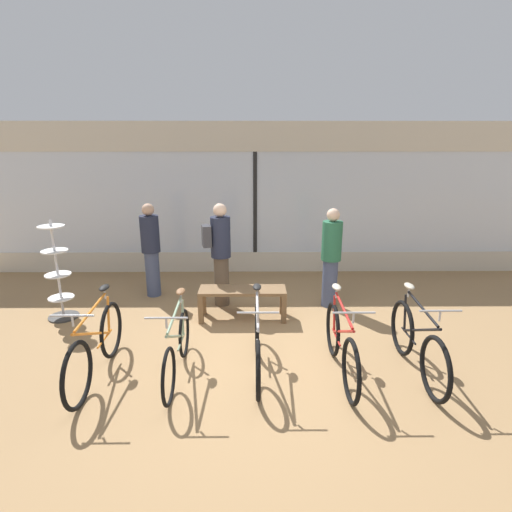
% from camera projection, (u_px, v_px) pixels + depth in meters
% --- Properties ---
extents(ground_plane, '(24.00, 24.00, 0.00)m').
position_uv_depth(ground_plane, '(257.00, 361.00, 5.29)').
color(ground_plane, '#99754C').
extents(shop_back_wall, '(12.00, 0.08, 3.20)m').
position_uv_depth(shop_back_wall, '(255.00, 198.00, 8.50)').
color(shop_back_wall, beige).
rests_on(shop_back_wall, ground_plane).
extents(bicycle_far_left, '(0.46, 1.83, 1.06)m').
position_uv_depth(bicycle_far_left, '(96.00, 347.00, 4.82)').
color(bicycle_far_left, black).
rests_on(bicycle_far_left, ground_plane).
extents(bicycle_left, '(0.46, 1.67, 1.00)m').
position_uv_depth(bicycle_left, '(177.00, 348.00, 4.87)').
color(bicycle_left, black).
rests_on(bicycle_left, ground_plane).
extents(bicycle_center, '(0.46, 1.72, 1.02)m').
position_uv_depth(bicycle_center, '(257.00, 343.00, 4.97)').
color(bicycle_center, black).
rests_on(bicycle_center, ground_plane).
extents(bicycle_right, '(0.46, 1.76, 1.05)m').
position_uv_depth(bicycle_right, '(341.00, 345.00, 4.89)').
color(bicycle_right, black).
rests_on(bicycle_right, ground_plane).
extents(bicycle_far_right, '(0.46, 1.76, 1.05)m').
position_uv_depth(bicycle_far_right, '(417.00, 344.00, 4.91)').
color(bicycle_far_right, black).
rests_on(bicycle_far_right, ground_plane).
extents(accessory_rack, '(0.48, 0.48, 1.63)m').
position_uv_depth(accessory_rack, '(59.00, 279.00, 6.41)').
color(accessory_rack, '#333333').
rests_on(accessory_rack, ground_plane).
extents(display_bench, '(1.40, 0.44, 0.51)m').
position_uv_depth(display_bench, '(243.00, 294.00, 6.45)').
color(display_bench, brown).
rests_on(display_bench, ground_plane).
extents(customer_near_rack, '(0.39, 0.39, 1.74)m').
position_uv_depth(customer_near_rack, '(151.00, 248.00, 7.30)').
color(customer_near_rack, '#424C6B').
rests_on(customer_near_rack, ground_plane).
extents(customer_by_window, '(0.45, 0.45, 1.73)m').
position_uv_depth(customer_by_window, '(331.00, 256.00, 6.83)').
color(customer_by_window, '#424C6B').
rests_on(customer_by_window, ground_plane).
extents(customer_mid_floor, '(0.54, 0.41, 1.81)m').
position_uv_depth(customer_mid_floor, '(220.00, 251.00, 6.86)').
color(customer_mid_floor, brown).
rests_on(customer_mid_floor, ground_plane).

